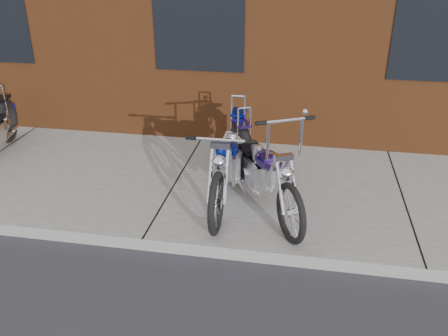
# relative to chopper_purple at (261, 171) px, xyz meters

# --- Properties ---
(ground) EXTENTS (120.00, 120.00, 0.00)m
(ground) POSITION_rel_chopper_purple_xyz_m (-1.20, -1.07, -0.58)
(ground) COLOR #2F2E32
(ground) RESTS_ON ground
(sidewalk) EXTENTS (22.00, 3.00, 0.15)m
(sidewalk) POSITION_rel_chopper_purple_xyz_m (-1.20, 0.43, -0.50)
(sidewalk) COLOR slate
(sidewalk) RESTS_ON ground
(chopper_purple) EXTENTS (1.17, 2.16, 1.33)m
(chopper_purple) POSITION_rel_chopper_purple_xyz_m (0.00, 0.00, 0.00)
(chopper_purple) COLOR black
(chopper_purple) RESTS_ON sidewalk
(chopper_blue) EXTENTS (0.61, 2.51, 1.09)m
(chopper_blue) POSITION_rel_chopper_purple_xyz_m (-0.43, 0.18, 0.03)
(chopper_blue) COLOR black
(chopper_blue) RESTS_ON sidewalk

